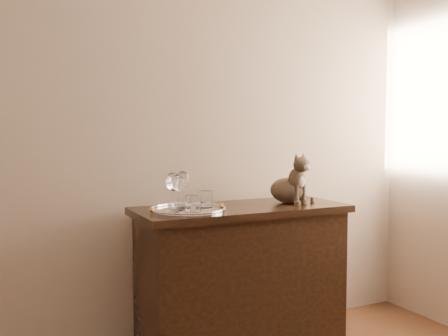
# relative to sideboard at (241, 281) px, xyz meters

# --- Properties ---
(wall_back) EXTENTS (4.00, 0.10, 2.70)m
(wall_back) POSITION_rel_sideboard_xyz_m (-0.60, 0.31, 0.93)
(wall_back) COLOR #C5AA94
(wall_back) RESTS_ON ground
(sideboard) EXTENTS (1.20, 0.50, 0.85)m
(sideboard) POSITION_rel_sideboard_xyz_m (0.00, 0.00, 0.00)
(sideboard) COLOR black
(sideboard) RESTS_ON ground
(tray) EXTENTS (0.40, 0.40, 0.01)m
(tray) POSITION_rel_sideboard_xyz_m (-0.34, -0.03, 0.43)
(tray) COLOR silver
(tray) RESTS_ON sideboard
(wine_glass_b) EXTENTS (0.08, 0.08, 0.20)m
(wine_glass_b) POSITION_rel_sideboard_xyz_m (-0.34, 0.04, 0.53)
(wine_glass_b) COLOR silver
(wine_glass_b) RESTS_ON tray
(wine_glass_c) EXTENTS (0.08, 0.08, 0.20)m
(wine_glass_c) POSITION_rel_sideboard_xyz_m (-0.43, -0.06, 0.53)
(wine_glass_c) COLOR white
(wine_glass_c) RESTS_ON tray
(wine_glass_d) EXTENTS (0.07, 0.07, 0.18)m
(wine_glass_d) POSITION_rel_sideboard_xyz_m (-0.39, -0.03, 0.52)
(wine_glass_d) COLOR white
(wine_glass_d) RESTS_ON tray
(tumbler_b) EXTENTS (0.08, 0.08, 0.09)m
(tumbler_b) POSITION_rel_sideboard_xyz_m (-0.35, -0.15, 0.48)
(tumbler_b) COLOR white
(tumbler_b) RESTS_ON tray
(tumbler_c) EXTENTS (0.08, 0.08, 0.09)m
(tumbler_c) POSITION_rel_sideboard_xyz_m (-0.23, -0.01, 0.48)
(tumbler_c) COLOR white
(tumbler_c) RESTS_ON tray
(cat) EXTENTS (0.33, 0.32, 0.30)m
(cat) POSITION_rel_sideboard_xyz_m (0.31, 0.00, 0.57)
(cat) COLOR brown
(cat) RESTS_ON sideboard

